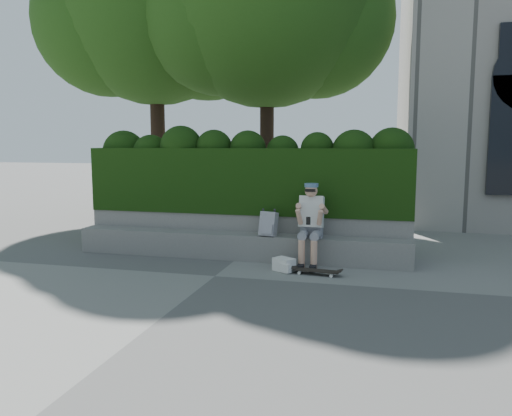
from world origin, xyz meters
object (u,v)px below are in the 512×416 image
(person, at_px, (311,221))
(backpack_ground, at_px, (284,264))
(skateboard, at_px, (316,271))
(backpack_plaid, at_px, (269,224))

(person, relative_size, backpack_ground, 4.30)
(person, xyz_separation_m, skateboard, (0.18, -0.60, -0.69))
(skateboard, relative_size, backpack_ground, 2.29)
(person, height_order, skateboard, person)
(skateboard, distance_m, backpack_ground, 0.55)
(skateboard, bearing_deg, backpack_ground, 173.76)
(person, height_order, backpack_plaid, person)
(person, bearing_deg, backpack_ground, -126.35)
(person, bearing_deg, skateboard, -73.36)
(backpack_plaid, xyz_separation_m, backpack_ground, (0.39, -0.56, -0.56))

